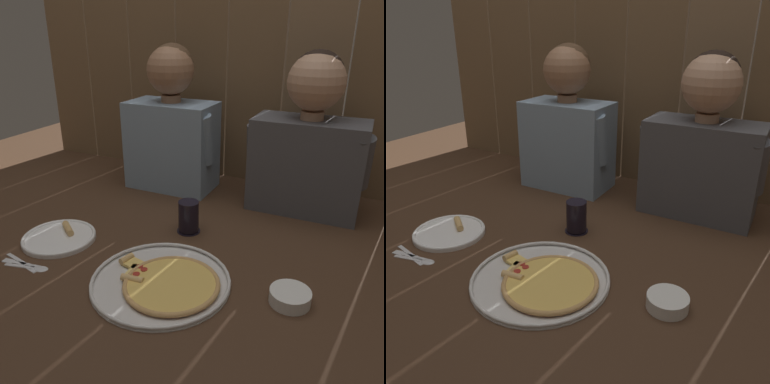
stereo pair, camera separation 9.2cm
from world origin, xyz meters
TOP-DOWN VIEW (x-y plane):
  - ground_plane at (0.00, 0.00)m, footprint 3.20×3.20m
  - pizza_tray at (0.03, -0.14)m, footprint 0.39×0.39m
  - dinner_plate at (-0.40, -0.07)m, footprint 0.24×0.24m
  - drinking_glass at (-0.04, 0.17)m, footprint 0.08×0.08m
  - dipping_bowl at (0.36, -0.07)m, footprint 0.11×0.11m
  - table_fork at (-0.41, -0.23)m, footprint 0.13×0.03m
  - table_knife at (-0.40, -0.22)m, footprint 0.16×0.05m
  - table_spoon at (-0.35, -0.23)m, footprint 0.14×0.05m
  - diner_left at (-0.28, 0.51)m, footprint 0.40×0.21m
  - diner_right at (0.28, 0.51)m, footprint 0.44×0.21m
  - wooden_backdrop_wall at (-0.00, 0.74)m, footprint 2.19×0.03m

SIDE VIEW (x-z plane):
  - ground_plane at x=0.00m, z-range 0.00..0.00m
  - table_knife at x=-0.40m, z-range 0.00..0.00m
  - table_fork at x=-0.41m, z-range 0.00..0.01m
  - table_spoon at x=-0.35m, z-range 0.00..0.01m
  - dinner_plate at x=-0.40m, z-range -0.01..0.03m
  - pizza_tray at x=0.03m, z-range 0.00..0.02m
  - dipping_bowl at x=0.36m, z-range 0.00..0.04m
  - drinking_glass at x=-0.04m, z-range 0.00..0.11m
  - diner_right at x=0.28m, z-range -0.02..0.57m
  - diner_left at x=-0.28m, z-range -0.02..0.57m
  - wooden_backdrop_wall at x=0.00m, z-range 0.00..1.16m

